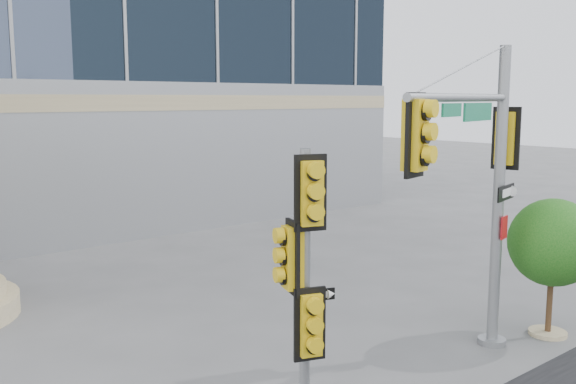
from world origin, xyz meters
TOP-DOWN VIEW (x-y plane):
  - ground at (0.00, 0.00)m, footprint 120.00×120.00m
  - main_signal_pole at (2.18, -0.99)m, footprint 4.92×1.60m
  - secondary_signal_pole at (-2.52, -1.08)m, footprint 0.79×0.75m
  - street_tree at (4.81, -1.22)m, footprint 2.02×1.98m

SIDE VIEW (x-z plane):
  - ground at x=0.00m, z-range 0.00..0.00m
  - street_tree at x=4.81m, z-range 0.50..3.65m
  - secondary_signal_pole at x=-2.52m, z-range 0.40..5.02m
  - main_signal_pole at x=2.18m, z-range 0.77..7.22m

